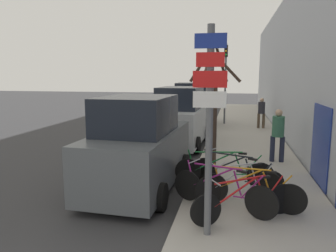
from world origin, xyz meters
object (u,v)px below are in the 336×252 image
at_px(traffic_light, 226,73).
at_px(pedestrian_far, 261,111).
at_px(signpost, 209,124).
at_px(pedestrian_near, 278,132).
at_px(bicycle_1, 222,191).
at_px(bicycle_0, 245,201).
at_px(bicycle_3, 241,185).
at_px(parked_car_0, 139,148).
at_px(bicycle_2, 250,190).
at_px(parked_car_2, 192,107).
at_px(parked_car_1, 181,119).
at_px(bicycle_5, 224,171).
at_px(street_tree, 213,109).
at_px(bicycle_4, 235,176).

bearing_deg(traffic_light, pedestrian_far, -31.71).
distance_m(signpost, pedestrian_near, 5.70).
bearing_deg(signpost, bicycle_1, 79.81).
bearing_deg(bicycle_0, bicycle_3, -26.93).
distance_m(parked_car_0, pedestrian_near, 4.73).
relative_size(bicycle_2, traffic_light, 0.48).
xyz_separation_m(parked_car_0, parked_car_2, (0.01, 10.48, 0.03)).
bearing_deg(parked_car_0, pedestrian_far, 71.14).
bearing_deg(parked_car_1, bicycle_5, -67.13).
relative_size(bicycle_1, bicycle_3, 1.10).
height_order(bicycle_2, traffic_light, traffic_light).
distance_m(bicycle_1, bicycle_3, 0.68).
height_order(parked_car_1, street_tree, street_tree).
bearing_deg(bicycle_3, bicycle_5, 0.60).
bearing_deg(pedestrian_far, signpost, 64.49).
distance_m(bicycle_0, bicycle_2, 0.63).
xyz_separation_m(parked_car_0, parked_car_1, (0.22, 5.37, 0.02)).
bearing_deg(parked_car_0, bicycle_1, -28.61).
height_order(bicycle_2, parked_car_1, parked_car_1).
relative_size(parked_car_0, pedestrian_far, 2.70).
bearing_deg(bicycle_4, parked_car_0, 114.99).
xyz_separation_m(bicycle_0, parked_car_2, (-2.60, 12.19, 0.59)).
xyz_separation_m(bicycle_0, parked_car_1, (-2.40, 7.08, 0.58)).
bearing_deg(pedestrian_near, parked_car_0, -136.96).
bearing_deg(bicycle_3, pedestrian_near, -43.14).
xyz_separation_m(bicycle_3, pedestrian_far, (1.21, 10.44, 0.54)).
bearing_deg(parked_car_1, signpost, -74.74).
distance_m(bicycle_3, bicycle_5, 0.94).
height_order(signpost, pedestrian_far, signpost).
distance_m(parked_car_1, traffic_light, 6.08).
bearing_deg(bicycle_5, bicycle_3, -153.61).
xyz_separation_m(bicycle_3, parked_car_0, (-2.55, 0.73, 0.56)).
xyz_separation_m(bicycle_2, street_tree, (-0.99, 3.08, 1.36)).
xyz_separation_m(pedestrian_far, street_tree, (-2.01, -7.72, 0.83)).
bearing_deg(bicycle_2, pedestrian_far, 8.96).
xyz_separation_m(bicycle_0, parked_car_0, (-2.62, 1.72, 0.56)).
bearing_deg(pedestrian_far, parked_car_2, -28.62).
distance_m(bicycle_3, bicycle_4, 0.47).
xyz_separation_m(parked_car_0, pedestrian_far, (3.76, 9.71, -0.02)).
height_order(bicycle_0, traffic_light, traffic_light).
bearing_deg(parked_car_0, bicycle_5, 5.42).
distance_m(bicycle_0, bicycle_4, 1.45).
bearing_deg(bicycle_4, signpost, -160.62).
relative_size(bicycle_0, bicycle_2, 0.92).
height_order(bicycle_1, bicycle_4, bicycle_4).
distance_m(bicycle_2, parked_car_0, 3.00).
height_order(signpost, bicycle_3, signpost).
relative_size(pedestrian_far, traffic_light, 0.35).
distance_m(bicycle_0, pedestrian_far, 11.49).
xyz_separation_m(bicycle_0, bicycle_5, (-0.47, 1.83, 0.02)).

